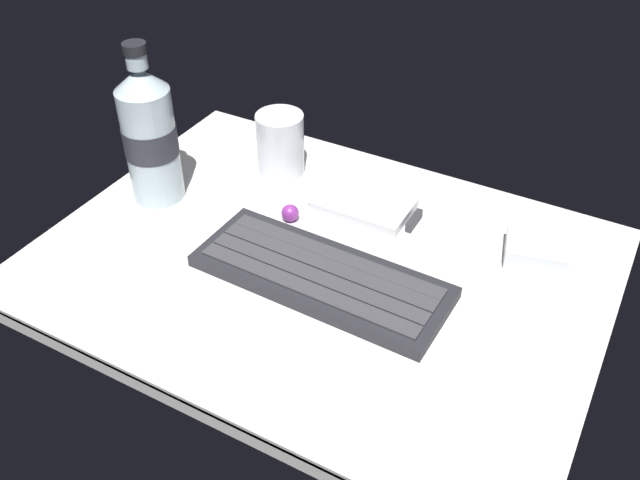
{
  "coord_description": "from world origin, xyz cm",
  "views": [
    {
      "loc": [
        29.76,
        -54.0,
        52.21
      ],
      "look_at": [
        0.0,
        0.0,
        3.0
      ],
      "focal_mm": 39.0,
      "sensor_mm": 36.0,
      "label": 1
    }
  ],
  "objects_px": {
    "juice_cup": "(280,146)",
    "charger_block": "(536,251)",
    "handheld_device": "(368,206)",
    "water_bottle": "(150,135)",
    "trackball_mouse": "(290,213)",
    "keyboard": "(321,276)"
  },
  "relations": [
    {
      "from": "handheld_device",
      "to": "juice_cup",
      "type": "height_order",
      "value": "juice_cup"
    },
    {
      "from": "juice_cup",
      "to": "trackball_mouse",
      "type": "xyz_separation_m",
      "value": [
        0.07,
        -0.09,
        -0.03
      ]
    },
    {
      "from": "keyboard",
      "to": "charger_block",
      "type": "xyz_separation_m",
      "value": [
        0.2,
        0.15,
        0.0
      ]
    },
    {
      "from": "charger_block",
      "to": "juice_cup",
      "type": "bearing_deg",
      "value": 176.93
    },
    {
      "from": "juice_cup",
      "to": "trackball_mouse",
      "type": "bearing_deg",
      "value": -53.14
    },
    {
      "from": "keyboard",
      "to": "juice_cup",
      "type": "relative_size",
      "value": 3.45
    },
    {
      "from": "water_bottle",
      "to": "handheld_device",
      "type": "bearing_deg",
      "value": 21.36
    },
    {
      "from": "handheld_device",
      "to": "water_bottle",
      "type": "distance_m",
      "value": 0.29
    },
    {
      "from": "juice_cup",
      "to": "charger_block",
      "type": "bearing_deg",
      "value": -3.07
    },
    {
      "from": "handheld_device",
      "to": "water_bottle",
      "type": "height_order",
      "value": "water_bottle"
    },
    {
      "from": "keyboard",
      "to": "handheld_device",
      "type": "distance_m",
      "value": 0.15
    },
    {
      "from": "trackball_mouse",
      "to": "keyboard",
      "type": "bearing_deg",
      "value": -42.49
    },
    {
      "from": "juice_cup",
      "to": "charger_block",
      "type": "distance_m",
      "value": 0.36
    },
    {
      "from": "keyboard",
      "to": "water_bottle",
      "type": "xyz_separation_m",
      "value": [
        -0.27,
        0.05,
        0.08
      ]
    },
    {
      "from": "keyboard",
      "to": "juice_cup",
      "type": "height_order",
      "value": "juice_cup"
    },
    {
      "from": "keyboard",
      "to": "trackball_mouse",
      "type": "bearing_deg",
      "value": 137.51
    },
    {
      "from": "handheld_device",
      "to": "trackball_mouse",
      "type": "xyz_separation_m",
      "value": [
        -0.08,
        -0.07,
        0.0
      ]
    },
    {
      "from": "charger_block",
      "to": "trackball_mouse",
      "type": "xyz_separation_m",
      "value": [
        -0.29,
        -0.07,
        -0.0
      ]
    },
    {
      "from": "handheld_device",
      "to": "juice_cup",
      "type": "distance_m",
      "value": 0.15
    },
    {
      "from": "juice_cup",
      "to": "handheld_device",
      "type": "bearing_deg",
      "value": -10.53
    },
    {
      "from": "keyboard",
      "to": "charger_block",
      "type": "bearing_deg",
      "value": 37.75
    },
    {
      "from": "handheld_device",
      "to": "charger_block",
      "type": "height_order",
      "value": "charger_block"
    }
  ]
}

